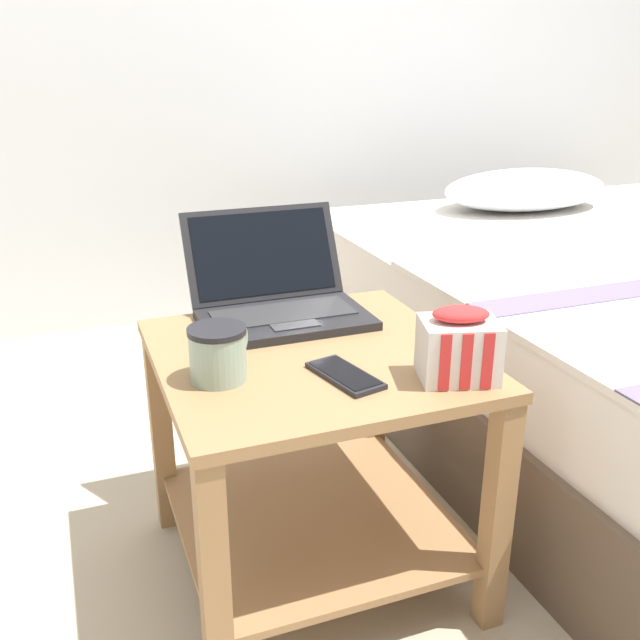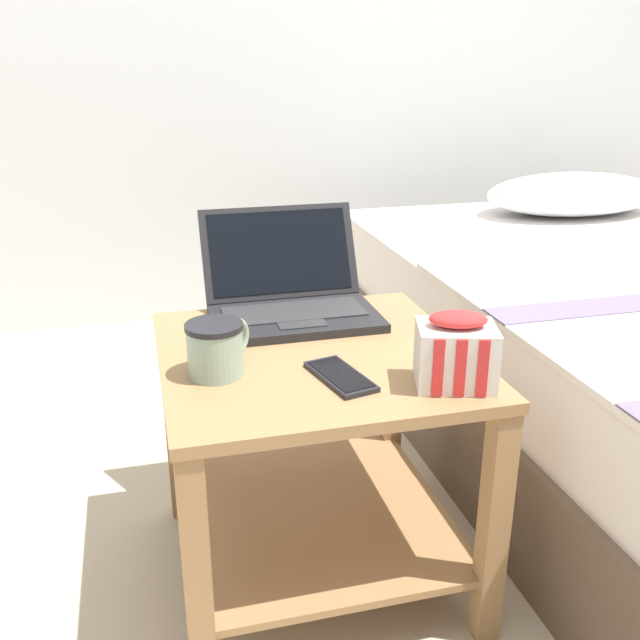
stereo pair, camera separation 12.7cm
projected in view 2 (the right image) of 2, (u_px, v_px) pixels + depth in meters
name	position (u px, v px, depth m)	size (l,w,h in m)	color
ground_plane	(315.00, 565.00, 1.52)	(8.00, 8.00, 0.00)	tan
bedside_table	(314.00, 434.00, 1.40)	(0.57, 0.58, 0.50)	#997047
laptop	(288.00, 296.00, 1.51)	(0.34, 0.31, 0.21)	black
mug_front_left	(216.00, 346.00, 1.23)	(0.12, 0.12, 0.10)	#8CA593
snack_bag	(456.00, 352.00, 1.19)	(0.15, 0.13, 0.13)	silver
cell_phone	(340.00, 376.00, 1.23)	(0.10, 0.16, 0.01)	black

